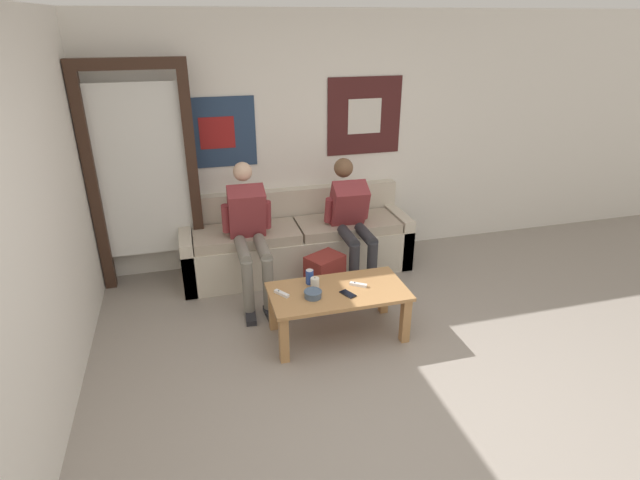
% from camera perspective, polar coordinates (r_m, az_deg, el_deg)
% --- Properties ---
extents(ground_plane, '(18.00, 18.00, 0.00)m').
position_cam_1_polar(ground_plane, '(3.57, 9.01, -19.77)').
color(ground_plane, gray).
extents(wall_back, '(10.00, 0.07, 2.55)m').
position_cam_1_polar(wall_back, '(5.27, -2.03, 11.09)').
color(wall_back, white).
rests_on(wall_back, ground_plane).
extents(door_frame, '(1.00, 0.10, 2.15)m').
position_cam_1_polar(door_frame, '(4.96, -19.69, 7.96)').
color(door_frame, '#382319').
rests_on(door_frame, ground_plane).
extents(couch, '(2.35, 0.69, 0.81)m').
position_cam_1_polar(couch, '(5.23, -2.69, -0.39)').
color(couch, beige).
rests_on(couch, ground_plane).
extents(coffee_table, '(1.12, 0.58, 0.43)m').
position_cam_1_polar(coffee_table, '(4.12, 2.08, -6.66)').
color(coffee_table, '#B27F4C').
rests_on(coffee_table, ground_plane).
extents(person_seated_adult, '(0.47, 0.95, 1.23)m').
position_cam_1_polar(person_seated_adult, '(4.67, -8.09, 1.35)').
color(person_seated_adult, gray).
rests_on(person_seated_adult, ground_plane).
extents(person_seated_teen, '(0.47, 0.95, 1.18)m').
position_cam_1_polar(person_seated_teen, '(4.93, 3.60, 2.65)').
color(person_seated_teen, '#2D2D33').
rests_on(person_seated_teen, ground_plane).
extents(backpack, '(0.40, 0.37, 0.45)m').
position_cam_1_polar(backpack, '(4.69, 0.64, -4.47)').
color(backpack, maroon).
rests_on(backpack, ground_plane).
extents(ceramic_bowl, '(0.15, 0.15, 0.06)m').
position_cam_1_polar(ceramic_bowl, '(3.97, -0.82, -6.14)').
color(ceramic_bowl, '#475B75').
rests_on(ceramic_bowl, coffee_table).
extents(pillar_candle, '(0.07, 0.07, 0.10)m').
position_cam_1_polar(pillar_candle, '(4.09, -0.59, -4.95)').
color(pillar_candle, silver).
rests_on(pillar_candle, coffee_table).
extents(drink_can_blue, '(0.07, 0.07, 0.12)m').
position_cam_1_polar(drink_can_blue, '(4.15, -1.19, -4.23)').
color(drink_can_blue, '#28479E').
rests_on(drink_can_blue, coffee_table).
extents(game_controller_near_left, '(0.14, 0.11, 0.03)m').
position_cam_1_polar(game_controller_near_left, '(4.15, 4.40, -5.11)').
color(game_controller_near_left, white).
rests_on(game_controller_near_left, coffee_table).
extents(game_controller_near_right, '(0.11, 0.14, 0.03)m').
position_cam_1_polar(game_controller_near_right, '(4.02, -4.41, -6.12)').
color(game_controller_near_right, white).
rests_on(game_controller_near_right, coffee_table).
extents(cell_phone, '(0.12, 0.15, 0.01)m').
position_cam_1_polar(cell_phone, '(4.02, 3.20, -6.17)').
color(cell_phone, black).
rests_on(cell_phone, coffee_table).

